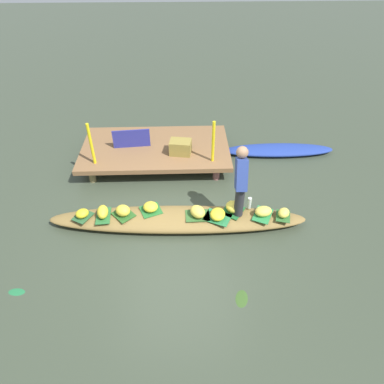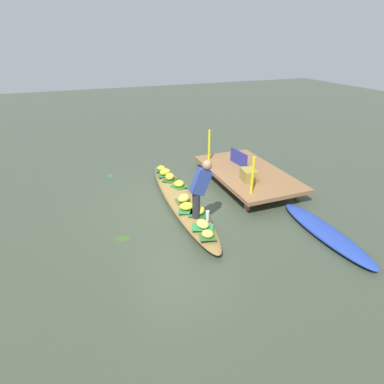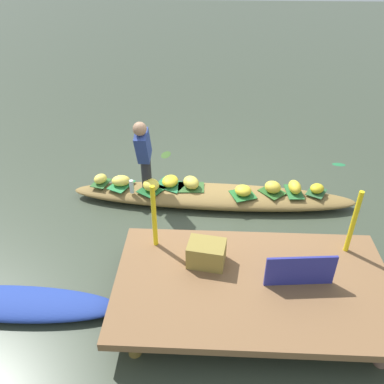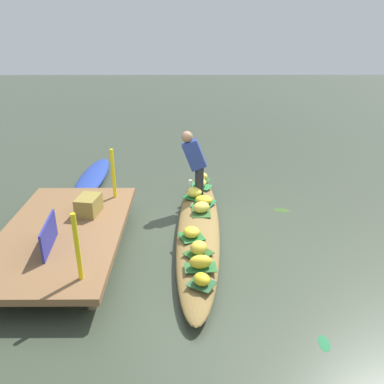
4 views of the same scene
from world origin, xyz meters
name	(u,v)px [view 4 (image 4 of 4)]	position (x,y,z in m)	size (l,w,h in m)	color
canal_water	(198,235)	(0.00, 0.00, 0.00)	(40.00, 40.00, 0.00)	#3A4433
dock_platform	(62,233)	(-0.48, 2.07, 0.32)	(3.20, 1.80, 0.37)	brown
vendor_boat	(198,229)	(0.00, 0.00, 0.12)	(4.53, 0.68, 0.25)	olive
moored_boat	(92,178)	(2.32, 2.27, 0.09)	(2.52, 0.53, 0.18)	#233C98
leaf_mat_0	(202,180)	(1.83, -0.12, 0.25)	(0.31, 0.24, 0.01)	#2F632D
banana_bunch_0	(202,176)	(1.83, -0.12, 0.33)	(0.22, 0.18, 0.15)	#F8DD53
leaf_mat_1	(195,197)	(0.98, 0.05, 0.25)	(0.38, 0.33, 0.01)	#1D5F2B
banana_bunch_1	(195,192)	(0.98, 0.05, 0.35)	(0.27, 0.25, 0.19)	yellow
leaf_mat_2	(201,212)	(0.35, -0.05, 0.25)	(0.42, 0.31, 0.01)	#33602A
banana_bunch_2	(201,207)	(0.35, -0.05, 0.34)	(0.30, 0.24, 0.19)	#E8D04C
leaf_mat_3	(198,253)	(-0.94, 0.02, 0.25)	(0.36, 0.30, 0.01)	#295A22
banana_bunch_3	(198,248)	(-0.94, 0.02, 0.34)	(0.26, 0.23, 0.19)	yellow
leaf_mat_4	(200,267)	(-1.28, 0.00, 0.25)	(0.42, 0.24, 0.01)	#2A6831
banana_bunch_4	(200,262)	(-1.28, 0.00, 0.34)	(0.30, 0.19, 0.18)	yellow
leaf_mat_5	(204,203)	(0.69, -0.11, 0.25)	(0.44, 0.33, 0.01)	#277642
banana_bunch_5	(204,200)	(0.69, -0.11, 0.33)	(0.31, 0.26, 0.15)	yellow
leaf_mat_6	(191,236)	(-0.47, 0.12, 0.25)	(0.35, 0.34, 0.01)	#266B2D
banana_bunch_6	(191,232)	(-0.47, 0.12, 0.33)	(0.25, 0.26, 0.16)	yellow
leaf_mat_7	(201,186)	(1.48, -0.07, 0.25)	(0.42, 0.29, 0.01)	#2A8444
banana_bunch_7	(201,182)	(1.48, -0.07, 0.33)	(0.30, 0.22, 0.16)	#F6DA53
leaf_mat_8	(202,284)	(-1.64, -0.01, 0.25)	(0.32, 0.26, 0.01)	#2A5831
banana_bunch_8	(202,279)	(-1.64, -0.01, 0.32)	(0.23, 0.20, 0.14)	yellow
vendor_person	(195,160)	(1.06, 0.05, 0.94)	(0.20, 0.46, 1.23)	#28282D
water_bottle	(190,185)	(1.27, 0.13, 0.36)	(0.07, 0.07, 0.22)	silver
market_banner	(49,235)	(-0.98, 2.07, 0.57)	(0.79, 0.03, 0.41)	navy
railing_post_west	(77,247)	(-1.68, 1.47, 0.82)	(0.06, 0.06, 0.89)	yellow
railing_post_east	(113,174)	(0.72, 1.47, 0.82)	(0.06, 0.06, 0.89)	yellow
produce_crate	(89,205)	(0.07, 1.78, 0.52)	(0.44, 0.32, 0.30)	olive
drifting_plant_0	(281,210)	(0.92, -1.57, 0.00)	(0.30, 0.18, 0.01)	#355621
drifting_plant_1	(324,343)	(-2.37, -1.34, 0.00)	(0.25, 0.13, 0.01)	#23703E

